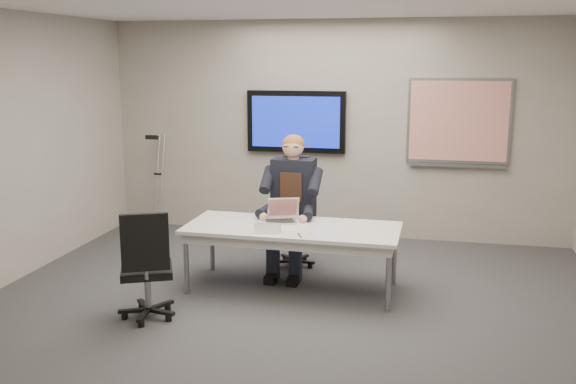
% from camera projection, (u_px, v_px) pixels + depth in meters
% --- Properties ---
extents(floor, '(6.00, 6.00, 0.02)m').
position_uv_depth(floor, '(281.00, 322.00, 5.73)').
color(floor, '#3B3B3E').
rests_on(floor, ground).
extents(wall_back, '(6.00, 0.02, 2.80)m').
position_uv_depth(wall_back, '(335.00, 130.00, 8.31)').
color(wall_back, gray).
rests_on(wall_back, ground).
extents(wall_front, '(6.00, 0.02, 2.80)m').
position_uv_depth(wall_front, '(108.00, 289.00, 2.58)').
color(wall_front, gray).
rests_on(wall_front, ground).
extents(conference_table, '(2.15, 0.91, 0.66)m').
position_uv_depth(conference_table, '(292.00, 234.00, 6.44)').
color(conference_table, silver).
rests_on(conference_table, ground).
extents(tv_display, '(1.30, 0.09, 0.80)m').
position_uv_depth(tv_display, '(296.00, 122.00, 8.34)').
color(tv_display, black).
rests_on(tv_display, wall_back).
extents(whiteboard, '(1.25, 0.08, 1.10)m').
position_uv_depth(whiteboard, '(459.00, 123.00, 7.91)').
color(whiteboard, gray).
rests_on(whiteboard, wall_back).
extents(office_chair_far, '(0.51, 0.51, 0.93)m').
position_uv_depth(office_chair_far, '(295.00, 241.00, 7.25)').
color(office_chair_far, black).
rests_on(office_chair_far, ground).
extents(office_chair_near, '(0.64, 0.64, 1.02)m').
position_uv_depth(office_chair_near, '(147.00, 286.00, 5.73)').
color(office_chair_near, black).
rests_on(office_chair_near, ground).
extents(seated_person, '(0.48, 0.81, 1.50)m').
position_uv_depth(seated_person, '(290.00, 219.00, 6.94)').
color(seated_person, '#1C212F').
rests_on(seated_person, office_chair_far).
extents(crutch, '(0.27, 0.75, 1.41)m').
position_uv_depth(crutch, '(159.00, 181.00, 8.74)').
color(crutch, '#9A9CA1').
rests_on(crutch, ground).
extents(laptop, '(0.39, 0.41, 0.23)m').
position_uv_depth(laptop, '(281.00, 216.00, 6.62)').
color(laptop, silver).
rests_on(laptop, conference_table).
extents(name_tent, '(0.25, 0.09, 0.10)m').
position_uv_depth(name_tent, '(267.00, 228.00, 6.18)').
color(name_tent, white).
rests_on(name_tent, conference_table).
extents(pen, '(0.06, 0.13, 0.01)m').
position_uv_depth(pen, '(300.00, 235.00, 6.08)').
color(pen, black).
rests_on(pen, conference_table).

